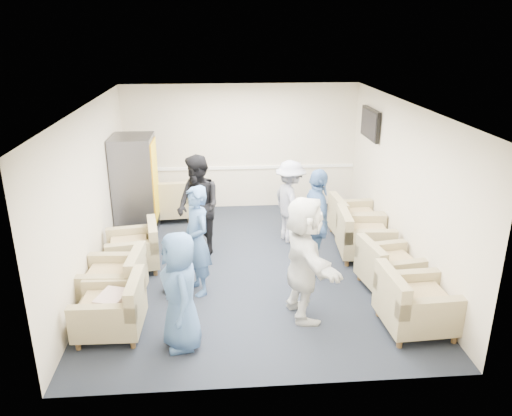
{
  "coord_description": "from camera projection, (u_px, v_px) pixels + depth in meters",
  "views": [
    {
      "loc": [
        -0.52,
        -7.57,
        3.84
      ],
      "look_at": [
        0.1,
        0.2,
        0.97
      ],
      "focal_mm": 35.0,
      "sensor_mm": 36.0,
      "label": 1
    }
  ],
  "objects": [
    {
      "name": "backpack",
      "position": [
        172.0,
        279.0,
        7.56
      ],
      "size": [
        0.25,
        0.18,
        0.42
      ],
      "rotation": [
        0.0,
        0.0,
        0.01
      ],
      "color": "black",
      "rests_on": "floor"
    },
    {
      "name": "right_wall",
      "position": [
        403.0,
        187.0,
        8.16
      ],
      "size": [
        0.02,
        6.0,
        2.7
      ],
      "primitive_type": "cube",
      "color": "beige",
      "rests_on": "floor"
    },
    {
      "name": "person_back_left",
      "position": [
        198.0,
        206.0,
        8.61
      ],
      "size": [
        1.05,
        1.1,
        1.79
      ],
      "primitive_type": "imported",
      "rotation": [
        0.0,
        0.0,
        -0.95
      ],
      "color": "black",
      "rests_on": "floor"
    },
    {
      "name": "front_wall",
      "position": [
        271.0,
        280.0,
        5.17
      ],
      "size": [
        5.0,
        0.02,
        2.7
      ],
      "primitive_type": "cube",
      "color": "beige",
      "rests_on": "floor"
    },
    {
      "name": "armchair_right_near",
      "position": [
        413.0,
        305.0,
        6.58
      ],
      "size": [
        0.95,
        0.95,
        0.72
      ],
      "rotation": [
        0.0,
        0.0,
        1.62
      ],
      "color": "#94865F",
      "rests_on": "floor"
    },
    {
      "name": "floor",
      "position": [
        251.0,
        266.0,
        8.44
      ],
      "size": [
        6.0,
        6.0,
        0.0
      ],
      "primitive_type": "plane",
      "color": "black",
      "rests_on": "ground"
    },
    {
      "name": "vending_machine",
      "position": [
        136.0,
        185.0,
        9.53
      ],
      "size": [
        0.77,
        0.9,
        1.91
      ],
      "color": "#53535B",
      "rests_on": "floor"
    },
    {
      "name": "armchair_corner",
      "position": [
        170.0,
        202.0,
        10.39
      ],
      "size": [
        1.01,
        1.01,
        0.75
      ],
      "rotation": [
        0.0,
        0.0,
        3.23
      ],
      "color": "#94865F",
      "rests_on": "floor"
    },
    {
      "name": "armchair_right_far",
      "position": [
        353.0,
        221.0,
        9.45
      ],
      "size": [
        0.92,
        0.92,
        0.69
      ],
      "rotation": [
        0.0,
        0.0,
        1.63
      ],
      "color": "#94865F",
      "rests_on": "floor"
    },
    {
      "name": "person_mid_left",
      "position": [
        197.0,
        241.0,
        7.36
      ],
      "size": [
        0.62,
        0.73,
        1.68
      ],
      "primitive_type": "imported",
      "rotation": [
        0.0,
        0.0,
        -1.13
      ],
      "color": "#3F6297",
      "rests_on": "floor"
    },
    {
      "name": "person_back_right",
      "position": [
        290.0,
        202.0,
        9.18
      ],
      "size": [
        0.86,
        1.13,
        1.55
      ],
      "primitive_type": "imported",
      "rotation": [
        0.0,
        0.0,
        1.89
      ],
      "color": "beige",
      "rests_on": "floor"
    },
    {
      "name": "armchair_left_near",
      "position": [
        114.0,
        311.0,
        6.5
      ],
      "size": [
        0.86,
        0.86,
        0.67
      ],
      "rotation": [
        0.0,
        0.0,
        -1.6
      ],
      "color": "#94865F",
      "rests_on": "floor"
    },
    {
      "name": "person_front_right",
      "position": [
        304.0,
        258.0,
        6.72
      ],
      "size": [
        0.74,
        1.69,
        1.76
      ],
      "primitive_type": "imported",
      "rotation": [
        0.0,
        0.0,
        1.71
      ],
      "color": "silver",
      "rests_on": "floor"
    },
    {
      "name": "chair_rail",
      "position": [
        241.0,
        168.0,
        10.92
      ],
      "size": [
        4.98,
        0.04,
        0.06
      ],
      "primitive_type": "cube",
      "color": "white",
      "rests_on": "back_wall"
    },
    {
      "name": "tv",
      "position": [
        370.0,
        124.0,
        9.6
      ],
      "size": [
        0.1,
        1.0,
        0.58
      ],
      "color": "black",
      "rests_on": "right_wall"
    },
    {
      "name": "person_mid_right",
      "position": [
        317.0,
        223.0,
        7.91
      ],
      "size": [
        0.46,
        1.04,
        1.77
      ],
      "primitive_type": "imported",
      "rotation": [
        0.0,
        0.0,
        1.59
      ],
      "color": "#3F6297",
      "rests_on": "floor"
    },
    {
      "name": "armchair_left_mid",
      "position": [
        117.0,
        282.0,
        7.22
      ],
      "size": [
        0.91,
        0.91,
        0.68
      ],
      "rotation": [
        0.0,
        0.0,
        -1.64
      ],
      "color": "#94865F",
      "rests_on": "floor"
    },
    {
      "name": "left_wall",
      "position": [
        91.0,
        194.0,
        7.79
      ],
      "size": [
        0.02,
        6.0,
        2.7
      ],
      "primitive_type": "cube",
      "color": "beige",
      "rests_on": "floor"
    },
    {
      "name": "person_front_left",
      "position": [
        180.0,
        291.0,
        6.1
      ],
      "size": [
        0.66,
        0.85,
        1.54
      ],
      "primitive_type": "imported",
      "rotation": [
        0.0,
        0.0,
        -1.32
      ],
      "color": "#3F6297",
      "rests_on": "floor"
    },
    {
      "name": "ceiling",
      "position": [
        250.0,
        105.0,
        7.51
      ],
      "size": [
        6.0,
        6.0,
        0.0
      ],
      "primitive_type": "plane",
      "rotation": [
        3.14,
        0.0,
        0.0
      ],
      "color": "silver",
      "rests_on": "back_wall"
    },
    {
      "name": "back_wall",
      "position": [
        241.0,
        147.0,
        10.78
      ],
      "size": [
        5.0,
        0.02,
        2.7
      ],
      "primitive_type": "cube",
      "color": "beige",
      "rests_on": "floor"
    },
    {
      "name": "pillow",
      "position": [
        112.0,
        299.0,
        6.44
      ],
      "size": [
        0.44,
        0.51,
        0.12
      ],
      "primitive_type": "cube",
      "rotation": [
        0.0,
        0.0,
        -1.87
      ],
      "color": "beige",
      "rests_on": "armchair_left_near"
    },
    {
      "name": "armchair_right_midfar",
      "position": [
        361.0,
        238.0,
        8.67
      ],
      "size": [
        0.95,
        0.95,
        0.71
      ],
      "rotation": [
        0.0,
        0.0,
        1.49
      ],
      "color": "#94865F",
      "rests_on": "floor"
    },
    {
      "name": "armchair_left_far",
      "position": [
        136.0,
        250.0,
        8.27
      ],
      "size": [
        0.96,
        0.96,
        0.67
      ],
      "rotation": [
        0.0,
        0.0,
        -1.41
      ],
      "color": "#94865F",
      "rests_on": "floor"
    },
    {
      "name": "armchair_right_midnear",
      "position": [
        387.0,
        269.0,
        7.62
      ],
      "size": [
        0.95,
        0.95,
        0.67
      ],
      "rotation": [
        0.0,
        0.0,
        1.72
      ],
      "color": "#94865F",
      "rests_on": "floor"
    }
  ]
}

